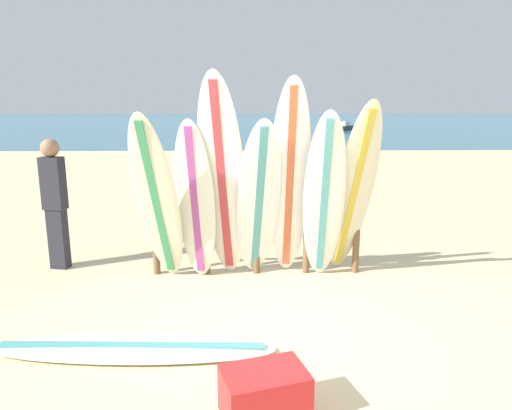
{
  "coord_description": "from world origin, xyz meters",
  "views": [
    {
      "loc": [
        -0.41,
        -4.08,
        2.23
      ],
      "look_at": [
        -0.27,
        2.06,
        0.87
      ],
      "focal_mm": 32.34,
      "sensor_mm": 36.0,
      "label": 1
    }
  ],
  "objects_px": {
    "surfboard_rack": "(257,224)",
    "surfboard_leaning_left": "(195,203)",
    "surfboard_leaning_center_left": "(222,181)",
    "surfboard_leaning_far_left": "(157,202)",
    "surfboard_leaning_far_right": "(353,193)",
    "cooler_box": "(264,394)",
    "small_boat_offshore": "(345,127)",
    "surfboard_leaning_right": "(324,199)",
    "beachgoer_standing": "(55,199)",
    "surfboard_leaning_center": "(259,202)",
    "surfboard_leaning_center_right": "(290,183)",
    "surfboard_lying_on_sand": "(132,348)"
  },
  "relations": [
    {
      "from": "surfboard_rack",
      "to": "beachgoer_standing",
      "type": "relative_size",
      "value": 1.55
    },
    {
      "from": "beachgoer_standing",
      "to": "small_boat_offshore",
      "type": "xyz_separation_m",
      "value": [
        10.9,
        32.93,
        -0.72
      ]
    },
    {
      "from": "surfboard_leaning_center_left",
      "to": "beachgoer_standing",
      "type": "xyz_separation_m",
      "value": [
        -2.28,
        0.58,
        -0.32
      ]
    },
    {
      "from": "surfboard_leaning_center",
      "to": "cooler_box",
      "type": "xyz_separation_m",
      "value": [
        -0.03,
        -2.61,
        -0.86
      ]
    },
    {
      "from": "beachgoer_standing",
      "to": "cooler_box",
      "type": "relative_size",
      "value": 2.96
    },
    {
      "from": "surfboard_leaning_far_left",
      "to": "surfboard_leaning_far_right",
      "type": "height_order",
      "value": "surfboard_leaning_far_right"
    },
    {
      "from": "surfboard_leaning_right",
      "to": "small_boat_offshore",
      "type": "relative_size",
      "value": 0.88
    },
    {
      "from": "surfboard_leaning_center",
      "to": "surfboard_lying_on_sand",
      "type": "height_order",
      "value": "surfboard_leaning_center"
    },
    {
      "from": "surfboard_leaning_far_right",
      "to": "cooler_box",
      "type": "xyz_separation_m",
      "value": [
        -1.19,
        -2.6,
        -0.96
      ]
    },
    {
      "from": "surfboard_leaning_center_left",
      "to": "surfboard_leaning_center",
      "type": "height_order",
      "value": "surfboard_leaning_center_left"
    },
    {
      "from": "surfboard_leaning_center_right",
      "to": "surfboard_leaning_right",
      "type": "bearing_deg",
      "value": -14.68
    },
    {
      "from": "surfboard_lying_on_sand",
      "to": "cooler_box",
      "type": "distance_m",
      "value": 1.5
    },
    {
      "from": "surfboard_leaning_far_right",
      "to": "surfboard_leaning_left",
      "type": "bearing_deg",
      "value": 179.93
    },
    {
      "from": "surfboard_rack",
      "to": "surfboard_leaning_left",
      "type": "distance_m",
      "value": 0.89
    },
    {
      "from": "surfboard_leaning_left",
      "to": "surfboard_leaning_center_right",
      "type": "distance_m",
      "value": 1.18
    },
    {
      "from": "small_boat_offshore",
      "to": "surfboard_leaning_left",
      "type": "bearing_deg",
      "value": -104.98
    },
    {
      "from": "surfboard_leaning_center_right",
      "to": "beachgoer_standing",
      "type": "height_order",
      "value": "surfboard_leaning_center_right"
    },
    {
      "from": "surfboard_leaning_center_left",
      "to": "surfboard_leaning_far_left",
      "type": "bearing_deg",
      "value": -171.14
    },
    {
      "from": "beachgoer_standing",
      "to": "surfboard_rack",
      "type": "bearing_deg",
      "value": -5.5
    },
    {
      "from": "surfboard_leaning_center_left",
      "to": "cooler_box",
      "type": "height_order",
      "value": "surfboard_leaning_center_left"
    },
    {
      "from": "surfboard_leaning_right",
      "to": "surfboard_lying_on_sand",
      "type": "xyz_separation_m",
      "value": [
        -2.0,
        -1.6,
        -1.05
      ]
    },
    {
      "from": "beachgoer_standing",
      "to": "small_boat_offshore",
      "type": "height_order",
      "value": "beachgoer_standing"
    },
    {
      "from": "surfboard_rack",
      "to": "surfboard_leaning_far_left",
      "type": "distance_m",
      "value": 1.34
    },
    {
      "from": "surfboard_leaning_center",
      "to": "surfboard_leaning_center_right",
      "type": "height_order",
      "value": "surfboard_leaning_center_right"
    },
    {
      "from": "surfboard_leaning_left",
      "to": "surfboard_leaning_right",
      "type": "distance_m",
      "value": 1.58
    },
    {
      "from": "surfboard_lying_on_sand",
      "to": "beachgoer_standing",
      "type": "xyz_separation_m",
      "value": [
        -1.51,
        2.25,
        0.94
      ]
    },
    {
      "from": "surfboard_rack",
      "to": "surfboard_leaning_center_right",
      "type": "xyz_separation_m",
      "value": [
        0.4,
        -0.28,
        0.6
      ]
    },
    {
      "from": "surfboard_leaning_center",
      "to": "surfboard_leaning_right",
      "type": "bearing_deg",
      "value": -6.63
    },
    {
      "from": "surfboard_rack",
      "to": "surfboard_leaning_far_right",
      "type": "bearing_deg",
      "value": -14.06
    },
    {
      "from": "beachgoer_standing",
      "to": "cooler_box",
      "type": "xyz_separation_m",
      "value": [
        2.69,
        -3.16,
        -0.8
      ]
    },
    {
      "from": "surfboard_leaning_center",
      "to": "surfboard_leaning_far_right",
      "type": "height_order",
      "value": "surfboard_leaning_far_right"
    },
    {
      "from": "surfboard_rack",
      "to": "surfboard_leaning_left",
      "type": "height_order",
      "value": "surfboard_leaning_left"
    },
    {
      "from": "surfboard_leaning_far_left",
      "to": "small_boat_offshore",
      "type": "distance_m",
      "value": 34.93
    },
    {
      "from": "surfboard_leaning_left",
      "to": "surfboard_leaning_far_right",
      "type": "distance_m",
      "value": 1.95
    },
    {
      "from": "surfboard_leaning_left",
      "to": "surfboard_leaning_center",
      "type": "relative_size",
      "value": 0.99
    },
    {
      "from": "surfboard_rack",
      "to": "surfboard_leaning_right",
      "type": "relative_size",
      "value": 1.27
    },
    {
      "from": "surfboard_leaning_left",
      "to": "small_boat_offshore",
      "type": "height_order",
      "value": "surfboard_leaning_left"
    },
    {
      "from": "surfboard_leaning_left",
      "to": "surfboard_leaning_center_right",
      "type": "relative_size",
      "value": 0.81
    },
    {
      "from": "beachgoer_standing",
      "to": "cooler_box",
      "type": "distance_m",
      "value": 4.23
    },
    {
      "from": "surfboard_leaning_far_left",
      "to": "cooler_box",
      "type": "bearing_deg",
      "value": -64.19
    },
    {
      "from": "surfboard_leaning_left",
      "to": "surfboard_leaning_far_right",
      "type": "xyz_separation_m",
      "value": [
        1.94,
        -0.0,
        0.11
      ]
    },
    {
      "from": "surfboard_leaning_far_left",
      "to": "surfboard_leaning_center",
      "type": "relative_size",
      "value": 1.04
    },
    {
      "from": "surfboard_leaning_far_right",
      "to": "small_boat_offshore",
      "type": "xyz_separation_m",
      "value": [
        7.02,
        33.49,
        -0.89
      ]
    },
    {
      "from": "surfboard_leaning_center_right",
      "to": "surfboard_rack",
      "type": "bearing_deg",
      "value": 145.3
    },
    {
      "from": "beachgoer_standing",
      "to": "small_boat_offshore",
      "type": "distance_m",
      "value": 34.7
    },
    {
      "from": "surfboard_leaning_center_left",
      "to": "small_boat_offshore",
      "type": "bearing_deg",
      "value": 75.58
    },
    {
      "from": "surfboard_leaning_center_right",
      "to": "surfboard_lying_on_sand",
      "type": "bearing_deg",
      "value": -132.86
    },
    {
      "from": "surfboard_leaning_center_right",
      "to": "beachgoer_standing",
      "type": "xyz_separation_m",
      "value": [
        -3.1,
        0.54,
        -0.29
      ]
    },
    {
      "from": "surfboard_leaning_far_right",
      "to": "cooler_box",
      "type": "relative_size",
      "value": 3.81
    },
    {
      "from": "surfboard_leaning_center",
      "to": "small_boat_offshore",
      "type": "height_order",
      "value": "surfboard_leaning_center"
    }
  ]
}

